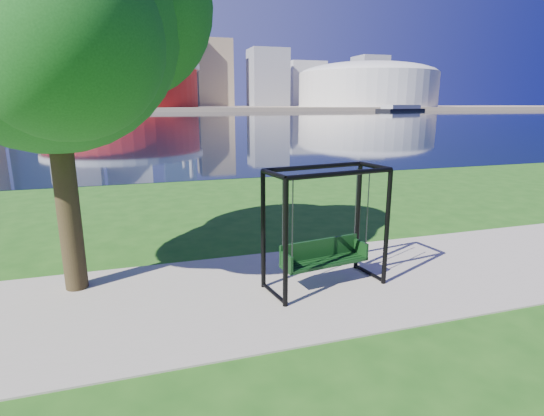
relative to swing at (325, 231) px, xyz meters
name	(u,v)px	position (x,y,z in m)	size (l,w,h in m)	color
ground	(285,278)	(-0.60, 0.57, -1.14)	(900.00, 900.00, 0.00)	#1E5114
path	(294,287)	(-0.60, 0.07, -1.12)	(120.00, 4.00, 0.03)	#9E937F
river	(148,119)	(-0.60, 102.57, -1.13)	(900.00, 180.00, 0.02)	black
far_bank	(140,108)	(-0.60, 306.57, -0.14)	(900.00, 228.00, 2.00)	#937F60
stadium	(119,83)	(-10.60, 235.57, 13.09)	(83.00, 83.00, 32.00)	maroon
arena	(367,84)	(134.40, 235.57, 14.74)	(84.00, 84.00, 26.56)	beige
skyline	(130,56)	(-4.86, 319.97, 34.75)	(392.00, 66.00, 96.50)	gray
swing	(325,231)	(0.00, 0.00, 0.00)	(2.42, 1.33, 2.35)	black
park_tree	(42,10)	(-4.66, 1.35, 3.87)	(5.80, 5.24, 7.20)	black
barge	(401,108)	(124.47, 182.78, 0.31)	(32.53, 20.64, 3.18)	black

